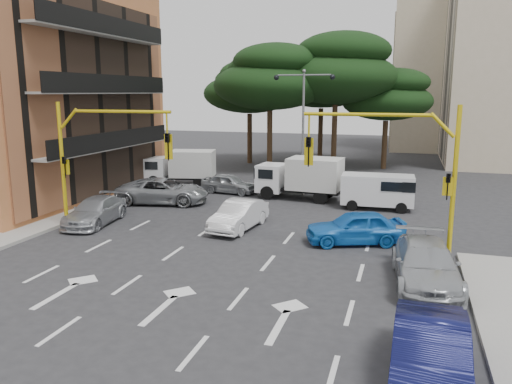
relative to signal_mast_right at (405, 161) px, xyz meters
The scene contains 21 objects.
ground 8.08m from the signal_mast_right, 163.69° to the right, with size 120.00×120.00×0.00m, color #28282B.
median_strip 16.03m from the signal_mast_right, 115.91° to the left, with size 1.40×6.00×0.15m, color gray.
apartment_beige_far 42.69m from the signal_mast_right, 81.67° to the left, with size 16.20×12.15×16.70m.
pine_left_near 22.98m from the signal_mast_right, 118.29° to the left, with size 9.15×9.15×10.23m.
pine_center 23.13m from the signal_mast_right, 104.66° to the left, with size 9.98×9.98×11.16m.
pine_left_far 27.79m from the signal_mast_right, 119.84° to the left, with size 8.32×8.32×9.30m.
pine_right 24.14m from the signal_mast_right, 94.17° to the left, with size 7.49×7.49×8.37m.
pine_back 28.30m from the signal_mast_right, 106.03° to the left, with size 9.15×9.15×10.23m.
signal_mast_right is the anchor object (origin of this frame).
signal_mast_left 13.61m from the signal_mast_right, behind, with size 5.79×0.37×6.00m.
street_lamp_center 15.65m from the signal_mast_right, 115.91° to the left, with size 4.16×0.36×7.77m.
car_white_hatch 8.42m from the signal_mast_right, 162.78° to the left, with size 1.44×4.12×1.36m, color silver.
car_blue_compact 4.00m from the signal_mast_right, 140.54° to the left, with size 1.70×4.23×1.44m, color blue.
car_silver_wagon 14.97m from the signal_mast_right, behind, with size 1.80×4.44×1.29m, color #A5A8AD.
car_silver_cross_a 15.26m from the signal_mast_right, 154.99° to the left, with size 2.46×5.33×1.48m, color #929599.
car_silver_cross_b 15.30m from the signal_mast_right, 136.49° to the left, with size 1.49×3.70×1.26m, color #A0A4A8.
car_navy_parked 9.43m from the signal_mast_right, 84.87° to the right, with size 1.60×4.58×1.51m, color #0B0D39.
car_silver_parked 4.15m from the signal_mast_right, 70.91° to the right, with size 2.05×5.04×1.46m, color #A4A7AC.
van_white 9.14m from the signal_mast_right, 99.33° to the left, with size 1.77×3.92×1.96m, color silver, non-canonical shape.
box_truck_a 19.48m from the signal_mast_right, 141.52° to the left, with size 2.08×4.96×2.44m, color silver, non-canonical shape.
box_truck_b 11.92m from the signal_mast_right, 121.63° to the left, with size 2.19×5.21×2.56m, color white, non-canonical shape.
Camera 1 is at (6.86, -17.54, 6.45)m, focal length 35.00 mm.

